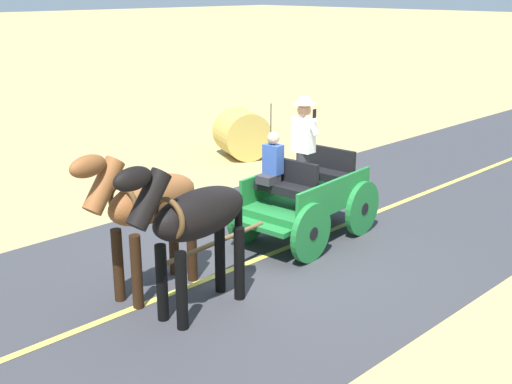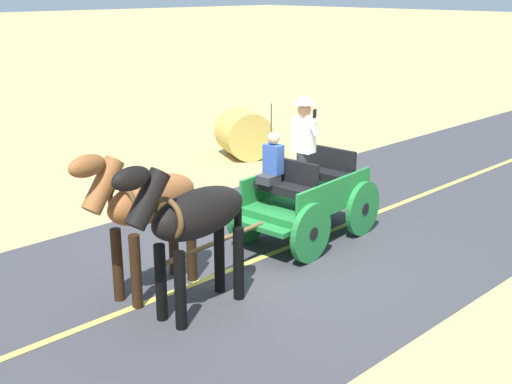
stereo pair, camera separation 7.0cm
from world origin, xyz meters
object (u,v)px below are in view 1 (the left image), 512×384
(horse_drawn_carriage, at_px, (304,194))
(horse_off_side, at_px, (148,204))
(hay_bale, at_px, (242,134))
(horse_near_side, at_px, (194,219))

(horse_drawn_carriage, height_order, horse_off_side, horse_drawn_carriage)
(horse_off_side, relative_size, hay_bale, 1.84)
(horse_drawn_carriage, height_order, hay_bale, horse_drawn_carriage)
(horse_off_side, height_order, hay_bale, horse_off_side)
(horse_drawn_carriage, xyz_separation_m, horse_near_side, (-0.74, 2.97, 0.51))
(horse_near_side, distance_m, hay_bale, 8.29)
(horse_drawn_carriage, relative_size, horse_off_side, 2.04)
(horse_near_side, bearing_deg, hay_bale, -47.54)
(horse_off_side, bearing_deg, horse_drawn_carriage, -92.74)
(horse_drawn_carriage, bearing_deg, hay_bale, -32.88)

